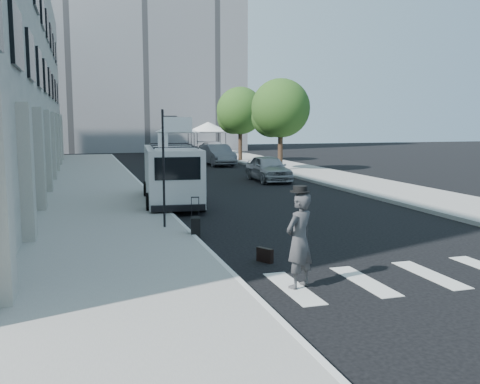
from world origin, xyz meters
TOP-DOWN VIEW (x-y plane):
  - ground at (0.00, 0.00)m, footprint 120.00×120.00m
  - sidewalk_left at (-4.25, 16.00)m, footprint 4.50×48.00m
  - sidewalk_right at (9.00, 20.00)m, footprint 4.00×56.00m
  - building_far at (2.00, 50.00)m, footprint 22.00×12.00m
  - sign_pole at (-2.36, 3.20)m, footprint 1.03×0.07m
  - tree_near at (7.50, 20.15)m, footprint 3.80×3.83m
  - tree_far at (7.50, 29.15)m, footprint 3.80×3.83m
  - tent_left at (4.00, 38.00)m, footprint 4.00×4.00m
  - tent_right at (7.20, 38.50)m, footprint 4.00×4.00m
  - businessman at (-0.87, -3.00)m, footprint 0.84×0.75m
  - briefcase at (-0.87, -0.97)m, footprint 0.32×0.44m
  - suitcase at (-1.90, 2.03)m, footprint 0.33×0.46m
  - cargo_van at (-1.48, 8.46)m, footprint 2.56×6.19m
  - parked_car_a at (5.00, 15.06)m, footprint 1.79×4.26m
  - parked_car_b at (5.00, 26.18)m, footprint 1.71×4.77m
  - parked_car_c at (6.80, 34.51)m, footprint 2.43×5.13m

SIDE VIEW (x-z plane):
  - ground at x=0.00m, z-range 0.00..0.00m
  - sidewalk_left at x=-4.25m, z-range 0.00..0.15m
  - sidewalk_right at x=9.00m, z-range 0.00..0.15m
  - briefcase at x=-0.87m, z-range 0.00..0.34m
  - suitcase at x=-1.90m, z-range -0.27..0.90m
  - parked_car_a at x=5.00m, z-range 0.00..1.44m
  - parked_car_c at x=6.80m, z-range 0.00..1.45m
  - parked_car_b at x=5.00m, z-range 0.00..1.57m
  - businessman at x=-0.87m, z-range 0.00..1.94m
  - cargo_van at x=-1.48m, z-range 0.04..2.32m
  - sign_pole at x=-2.36m, z-range 0.90..4.40m
  - tent_left at x=4.00m, z-range 1.11..4.31m
  - tent_right at x=7.20m, z-range 1.11..4.31m
  - tree_near at x=7.50m, z-range 0.96..6.99m
  - tree_far at x=7.50m, z-range 0.96..6.99m
  - building_far at x=2.00m, z-range 0.00..25.00m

